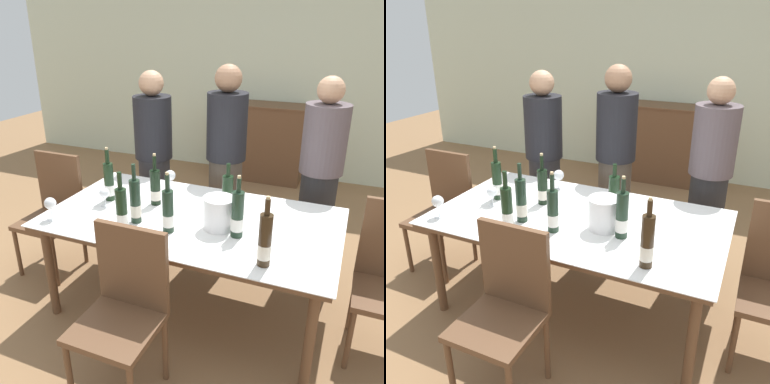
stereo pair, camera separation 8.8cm
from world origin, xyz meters
TOP-DOWN VIEW (x-y plane):
  - ground_plane at (0.00, 0.00)m, footprint 12.00×12.00m
  - back_wall at (0.00, 3.09)m, footprint 8.00×0.10m
  - sideboard_cabinet at (-0.22, 2.80)m, footprint 1.14×0.46m
  - dining_table at (0.00, 0.00)m, footprint 1.92×1.08m
  - ice_bucket at (0.21, -0.08)m, footprint 0.20×0.20m
  - wine_bottle_0 at (-0.66, 0.03)m, footprint 0.07×0.07m
  - wine_bottle_1 at (-0.32, -0.34)m, footprint 0.07×0.07m
  - wine_bottle_2 at (-0.06, -0.24)m, footprint 0.07×0.07m
  - wine_bottle_3 at (-0.32, 0.10)m, footprint 0.07×0.07m
  - wine_bottle_4 at (0.58, -0.38)m, footprint 0.07×0.07m
  - wine_bottle_5 at (-0.31, -0.20)m, footprint 0.07×0.07m
  - wine_bottle_6 at (0.20, 0.15)m, footprint 0.08×0.08m
  - wine_bottle_7 at (0.35, -0.14)m, footprint 0.08×0.08m
  - wine_glass_0 at (-0.35, 0.40)m, footprint 0.08×0.08m
  - wine_glass_1 at (-0.84, -0.39)m, footprint 0.08×0.08m
  - wine_glass_2 at (-0.63, -0.08)m, footprint 0.07×0.07m
  - chair_left_end at (-1.26, 0.09)m, footprint 0.42×0.42m
  - chair_near_front at (-0.07, -0.77)m, footprint 0.42×0.42m
  - person_host at (-0.71, 0.81)m, footprint 0.33×0.33m
  - person_guest_left at (-0.05, 0.85)m, footprint 0.33×0.33m
  - person_guest_right at (0.72, 0.86)m, footprint 0.33×0.33m

SIDE VIEW (x-z plane):
  - ground_plane at x=0.00m, z-range 0.00..0.00m
  - sideboard_cabinet at x=-0.22m, z-range 0.00..0.98m
  - chair_left_end at x=-1.26m, z-range 0.06..1.02m
  - chair_near_front at x=-0.07m, z-range 0.07..1.03m
  - dining_table at x=0.00m, z-range 0.30..1.03m
  - person_host at x=-0.71m, z-range 0.00..1.56m
  - person_guest_right at x=0.72m, z-range 0.00..1.58m
  - wine_glass_2 at x=-0.63m, z-range 0.75..0.89m
  - person_guest_left at x=-0.05m, z-range 0.00..1.63m
  - wine_glass_0 at x=-0.35m, z-range 0.75..0.90m
  - wine_glass_1 at x=-0.84m, z-range 0.76..0.91m
  - ice_bucket at x=0.21m, z-range 0.73..0.94m
  - wine_bottle_3 at x=-0.32m, z-range 0.66..1.03m
  - wine_bottle_6 at x=0.20m, z-range 0.67..1.03m
  - wine_bottle_2 at x=-0.06m, z-range 0.66..1.05m
  - wine_bottle_1 at x=-0.32m, z-range 0.67..1.05m
  - wine_bottle_0 at x=-0.66m, z-range 0.66..1.06m
  - wine_bottle_7 at x=0.35m, z-range 0.66..1.06m
  - wine_bottle_5 at x=-0.31m, z-range 0.66..1.06m
  - wine_bottle_4 at x=0.58m, z-range 0.67..1.07m
  - back_wall at x=0.00m, z-range 0.00..2.80m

